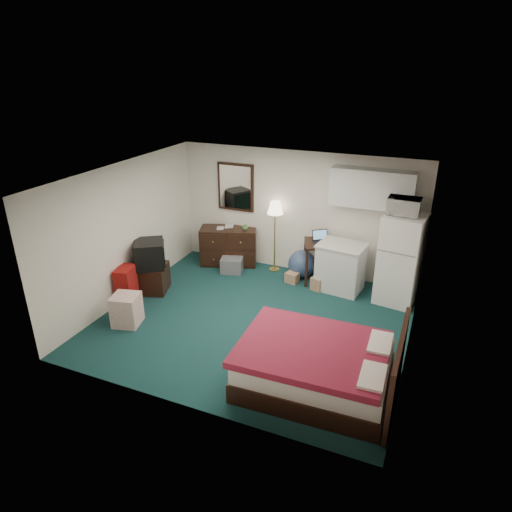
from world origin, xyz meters
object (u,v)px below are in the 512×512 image
at_px(kitchen_counter, 340,268).
at_px(fridge, 400,259).
at_px(bed, 315,367).
at_px(suitcase, 126,286).
at_px(tv_stand, 153,278).
at_px(floor_lamp, 275,237).
at_px(dresser, 229,246).
at_px(desk, 321,262).

relative_size(kitchen_counter, fridge, 0.54).
height_order(bed, suitcase, suitcase).
xyz_separation_m(bed, tv_stand, (-3.62, 1.49, -0.05)).
bearing_deg(floor_lamp, kitchen_counter, -12.83).
height_order(floor_lamp, bed, floor_lamp).
bearing_deg(dresser, kitchen_counter, -25.41).
bearing_deg(desk, tv_stand, -169.58).
xyz_separation_m(desk, fridge, (1.51, -0.26, 0.42)).
xyz_separation_m(floor_lamp, suitcase, (-1.95, -2.37, -0.40)).
distance_m(floor_lamp, suitcase, 3.10).
relative_size(fridge, suitcase, 2.34).
bearing_deg(suitcase, kitchen_counter, 16.06).
bearing_deg(suitcase, desk, 22.40).
bearing_deg(tv_stand, dresser, 47.86).
bearing_deg(bed, fridge, 74.37).
relative_size(desk, kitchen_counter, 0.91).
bearing_deg(kitchen_counter, floor_lamp, 174.21).
xyz_separation_m(floor_lamp, bed, (1.82, -3.27, -0.44)).
bearing_deg(desk, bed, -95.78).
relative_size(kitchen_counter, suitcase, 1.27).
height_order(fridge, suitcase, fridge).
relative_size(dresser, tv_stand, 2.07).
height_order(dresser, kitchen_counter, kitchen_counter).
distance_m(dresser, suitcase, 2.48).
height_order(floor_lamp, fridge, fridge).
distance_m(kitchen_counter, suitcase, 3.98).
xyz_separation_m(desk, suitcase, (-2.98, -2.25, -0.05)).
relative_size(fridge, bed, 0.85).
bearing_deg(suitcase, tv_stand, 61.16).
relative_size(bed, suitcase, 2.75).
distance_m(dresser, desk, 2.05).
distance_m(desk, tv_stand, 3.28).
relative_size(dresser, floor_lamp, 0.79).
bearing_deg(suitcase, bed, -28.11).
distance_m(bed, tv_stand, 3.92).
bearing_deg(kitchen_counter, fridge, 4.52).
bearing_deg(floor_lamp, tv_stand, -135.42).
relative_size(dresser, suitcase, 1.67).
height_order(floor_lamp, tv_stand, floor_lamp).
xyz_separation_m(dresser, suitcase, (-0.93, -2.30, -0.05)).
xyz_separation_m(dresser, floor_lamp, (1.03, 0.07, 0.35)).
bearing_deg(tv_stand, desk, 12.68).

